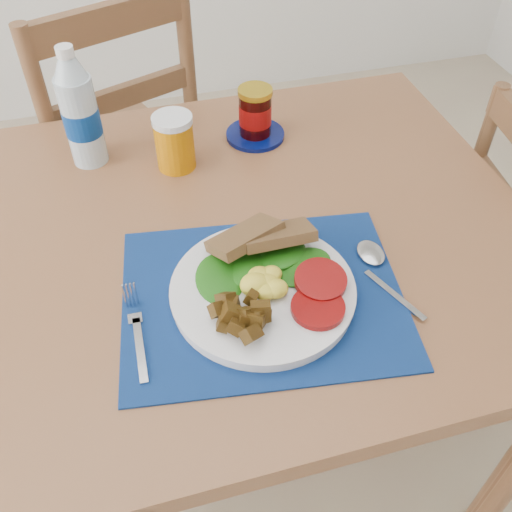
{
  "coord_description": "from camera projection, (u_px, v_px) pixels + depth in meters",
  "views": [
    {
      "loc": [
        -0.01,
        -0.54,
        1.45
      ],
      "look_at": [
        0.16,
        0.07,
        0.8
      ],
      "focal_mm": 40.0,
      "sensor_mm": 36.0,
      "label": 1
    }
  ],
  "objects": [
    {
      "name": "juice_glass",
      "position": [
        175.0,
        143.0,
        1.12
      ],
      "size": [
        0.08,
        0.08,
        0.11
      ],
      "primitive_type": "cylinder",
      "color": "#C27005",
      "rests_on": "table"
    },
    {
      "name": "chair_far",
      "position": [
        111.0,
        128.0,
        1.54
      ],
      "size": [
        0.55,
        0.54,
        1.17
      ],
      "rotation": [
        0.0,
        0.0,
        3.51
      ],
      "color": "#55351F",
      "rests_on": "ground"
    },
    {
      "name": "fork",
      "position": [
        137.0,
        330.0,
        0.86
      ],
      "size": [
        0.02,
        0.17,
        0.0
      ],
      "rotation": [
        0.0,
        0.0,
        -0.02
      ],
      "color": "#B2B5BA",
      "rests_on": "placemat"
    },
    {
      "name": "water_bottle",
      "position": [
        80.0,
        114.0,
        1.09
      ],
      "size": [
        0.07,
        0.07,
        0.24
      ],
      "color": "#ADBFCC",
      "rests_on": "table"
    },
    {
      "name": "table",
      "position": [
        154.0,
        276.0,
        1.06
      ],
      "size": [
        1.4,
        0.9,
        0.75
      ],
      "color": "brown",
      "rests_on": "ground"
    },
    {
      "name": "breakfast_plate",
      "position": [
        260.0,
        289.0,
        0.89
      ],
      "size": [
        0.29,
        0.29,
        0.07
      ],
      "rotation": [
        0.0,
        0.0,
        0.26
      ],
      "color": "silver",
      "rests_on": "placemat"
    },
    {
      "name": "spoon",
      "position": [
        377.0,
        266.0,
        0.95
      ],
      "size": [
        0.06,
        0.19,
        0.01
      ],
      "rotation": [
        0.0,
        0.0,
        0.38
      ],
      "color": "#B2B5BA",
      "rests_on": "placemat"
    },
    {
      "name": "jam_on_saucer",
      "position": [
        255.0,
        116.0,
        1.19
      ],
      "size": [
        0.13,
        0.13,
        0.11
      ],
      "color": "#050F52",
      "rests_on": "table"
    },
    {
      "name": "placemat",
      "position": [
        263.0,
        296.0,
        0.91
      ],
      "size": [
        0.49,
        0.4,
        0.0
      ],
      "primitive_type": "cube",
      "rotation": [
        0.0,
        0.0,
        -0.14
      ],
      "color": "black",
      "rests_on": "table"
    }
  ]
}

